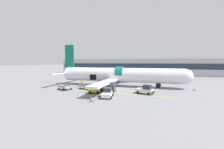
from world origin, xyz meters
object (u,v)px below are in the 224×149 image
at_px(baggage_tug_rear, 107,93).
at_px(ground_crew_loader_a, 97,84).
at_px(baggage_cart_queued, 65,87).
at_px(ground_crew_helper, 82,83).
at_px(ground_crew_driver, 104,84).
at_px(airplane, 118,75).
at_px(ground_crew_loader_b, 100,85).
at_px(baggage_tug_mid, 145,90).
at_px(ground_crew_supervisor, 105,85).
at_px(baggage_cart_loading, 86,87).
at_px(baggage_tug_lead, 95,90).

xyz_separation_m(baggage_tug_rear, ground_crew_loader_a, (-5.53, 8.93, 0.14)).
height_order(baggage_tug_rear, ground_crew_loader_a, baggage_tug_rear).
relative_size(baggage_cart_queued, ground_crew_helper, 2.25).
bearing_deg(ground_crew_driver, airplane, 57.37).
distance_m(ground_crew_loader_a, ground_crew_loader_b, 2.98).
xyz_separation_m(ground_crew_loader_a, ground_crew_loader_b, (1.69, -2.45, 0.08)).
xyz_separation_m(baggage_tug_mid, ground_crew_supervisor, (-9.23, 3.03, 0.06)).
distance_m(baggage_cart_loading, ground_crew_driver, 4.23).
bearing_deg(baggage_cart_queued, ground_crew_loader_a, 42.34).
distance_m(airplane, ground_crew_helper, 9.18).
bearing_deg(ground_crew_supervisor, airplane, 68.47).
distance_m(baggage_cart_loading, baggage_cart_queued, 4.48).
height_order(baggage_tug_lead, baggage_cart_loading, baggage_tug_lead).
relative_size(airplane, baggage_tug_mid, 9.47).
relative_size(baggage_tug_mid, baggage_tug_rear, 1.06).
relative_size(ground_crew_driver, ground_crew_helper, 1.01).
bearing_deg(baggage_tug_rear, airplane, 95.81).
height_order(baggage_tug_lead, ground_crew_helper, ground_crew_helper).
distance_m(baggage_tug_rear, ground_crew_driver, 9.43).
bearing_deg(baggage_tug_lead, ground_crew_loader_a, 108.64).
bearing_deg(airplane, baggage_tug_lead, -102.12).
height_order(ground_crew_driver, ground_crew_supervisor, ground_crew_driver).
bearing_deg(ground_crew_loader_b, baggage_tug_mid, -10.64).
xyz_separation_m(airplane, baggage_cart_loading, (-5.68, -6.49, -2.14)).
relative_size(baggage_tug_lead, ground_crew_driver, 1.48).
distance_m(ground_crew_loader_b, ground_crew_supervisor, 1.35).
height_order(baggage_cart_queued, ground_crew_loader_b, ground_crew_loader_b).
height_order(baggage_cart_queued, ground_crew_loader_a, ground_crew_loader_a).
distance_m(baggage_cart_queued, ground_crew_loader_a, 7.35).
bearing_deg(ground_crew_supervisor, baggage_cart_loading, -156.21).
distance_m(ground_crew_driver, ground_crew_supervisor, 1.16).
xyz_separation_m(baggage_tug_lead, ground_crew_loader_a, (-2.14, 6.34, 0.15)).
distance_m(baggage_tug_lead, ground_crew_helper, 8.75).
relative_size(ground_crew_loader_a, ground_crew_loader_b, 0.91).
height_order(ground_crew_loader_b, ground_crew_supervisor, ground_crew_loader_b).
bearing_deg(baggage_cart_loading, airplane, 48.83).
bearing_deg(ground_crew_supervisor, baggage_tug_lead, -92.44).
height_order(baggage_tug_lead, ground_crew_supervisor, baggage_tug_lead).
bearing_deg(baggage_cart_queued, baggage_tug_mid, 2.14).
distance_m(baggage_tug_rear, ground_crew_loader_b, 7.53).
bearing_deg(ground_crew_loader_a, baggage_tug_lead, -71.36).
distance_m(baggage_tug_rear, baggage_cart_loading, 9.17).
relative_size(baggage_tug_rear, ground_crew_loader_b, 1.92).
bearing_deg(ground_crew_supervisor, baggage_tug_rear, -67.45).
bearing_deg(baggage_tug_lead, airplane, 77.88).
bearing_deg(ground_crew_loader_b, baggage_tug_rear, -59.36).
height_order(baggage_cart_queued, ground_crew_helper, ground_crew_helper).
bearing_deg(airplane, baggage_tug_rear, -84.19).
distance_m(airplane, baggage_cart_loading, 8.88).
bearing_deg(ground_crew_helper, baggage_tug_rear, -42.93).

